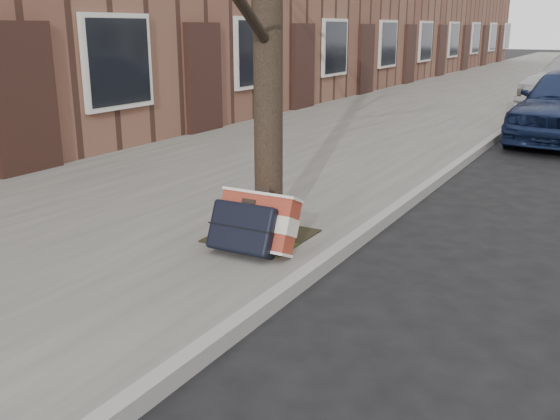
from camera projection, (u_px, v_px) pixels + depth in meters
The scene contains 5 objects.
ground at pixel (433, 357), 3.97m from camera, with size 120.00×120.00×0.00m, color black.
near_sidewalk at pixel (456, 97), 18.23m from camera, with size 5.00×70.00×0.12m, color gray.
dirt_patch at pixel (262, 236), 5.89m from camera, with size 0.85×0.85×0.01m, color black.
suitcase_red at pixel (257, 222), 5.43m from camera, with size 0.70×0.19×0.50m, color maroon.
suitcase_navy at pixel (244, 228), 5.37m from camera, with size 0.61×0.20×0.43m, color black.
Camera 1 is at (0.90, -3.57, 2.02)m, focal length 40.00 mm.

